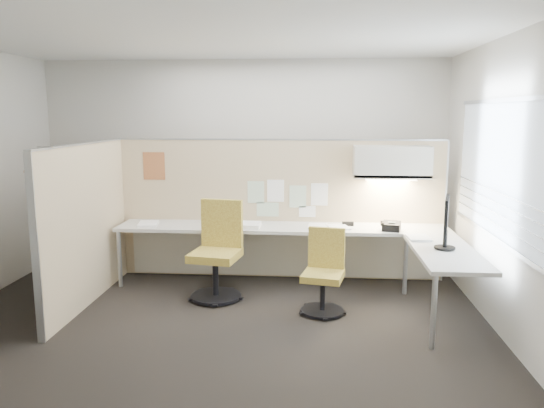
# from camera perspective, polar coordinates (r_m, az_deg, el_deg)

# --- Properties ---
(floor) EXTENTS (5.50, 4.50, 0.01)m
(floor) POSITION_cam_1_polar(r_m,az_deg,el_deg) (5.51, -6.15, -12.57)
(floor) COLOR black
(floor) RESTS_ON ground
(ceiling) EXTENTS (5.50, 4.50, 0.01)m
(ceiling) POSITION_cam_1_polar(r_m,az_deg,el_deg) (5.15, -6.75, 17.75)
(ceiling) COLOR white
(ceiling) RESTS_ON wall_back
(wall_back) EXTENTS (5.50, 0.02, 2.80)m
(wall_back) POSITION_cam_1_polar(r_m,az_deg,el_deg) (7.35, -3.13, 4.40)
(wall_back) COLOR beige
(wall_back) RESTS_ON ground
(wall_front) EXTENTS (5.50, 0.02, 2.80)m
(wall_front) POSITION_cam_1_polar(r_m,az_deg,el_deg) (3.00, -14.56, -3.68)
(wall_front) COLOR beige
(wall_front) RESTS_ON ground
(wall_right) EXTENTS (0.02, 4.50, 2.80)m
(wall_right) POSITION_cam_1_polar(r_m,az_deg,el_deg) (5.36, 23.85, 1.60)
(wall_right) COLOR beige
(wall_right) RESTS_ON ground
(window_pane) EXTENTS (0.01, 2.80, 1.30)m
(window_pane) POSITION_cam_1_polar(r_m,az_deg,el_deg) (5.33, 23.71, 3.20)
(window_pane) COLOR #A2B0BD
(window_pane) RESTS_ON wall_right
(partition_back) EXTENTS (4.10, 0.06, 1.75)m
(partition_back) POSITION_cam_1_polar(r_m,az_deg,el_deg) (6.73, 0.83, -0.60)
(partition_back) COLOR tan
(partition_back) RESTS_ON floor
(partition_left) EXTENTS (0.06, 2.20, 1.75)m
(partition_left) POSITION_cam_1_polar(r_m,az_deg,el_deg) (6.16, -19.29, -2.12)
(partition_left) COLOR tan
(partition_left) RESTS_ON floor
(desk) EXTENTS (4.00, 2.07, 0.73)m
(desk) POSITION_cam_1_polar(r_m,az_deg,el_deg) (6.31, 4.01, -3.85)
(desk) COLOR beige
(desk) RESTS_ON floor
(overhead_bin) EXTENTS (0.90, 0.36, 0.38)m
(overhead_bin) POSITION_cam_1_polar(r_m,az_deg,el_deg) (6.49, 12.74, 4.44)
(overhead_bin) COLOR beige
(overhead_bin) RESTS_ON partition_back
(task_light_strip) EXTENTS (0.60, 0.06, 0.02)m
(task_light_strip) POSITION_cam_1_polar(r_m,az_deg,el_deg) (6.51, 12.67, 2.60)
(task_light_strip) COLOR #FFEABF
(task_light_strip) RESTS_ON overhead_bin
(pinned_papers) EXTENTS (1.01, 0.00, 0.47)m
(pinned_papers) POSITION_cam_1_polar(r_m,az_deg,el_deg) (6.66, 1.50, 0.68)
(pinned_papers) COLOR #8CBF8C
(pinned_papers) RESTS_ON partition_back
(poster) EXTENTS (0.28, 0.00, 0.35)m
(poster) POSITION_cam_1_polar(r_m,az_deg,el_deg) (6.91, -12.57, 4.01)
(poster) COLOR orange
(poster) RESTS_ON partition_back
(chair_left) EXTENTS (0.59, 0.61, 1.09)m
(chair_left) POSITION_cam_1_polar(r_m,az_deg,el_deg) (6.07, -5.87, -5.33)
(chair_left) COLOR black
(chair_left) RESTS_ON floor
(chair_right) EXTENTS (0.48, 0.49, 0.87)m
(chair_right) POSITION_cam_1_polar(r_m,az_deg,el_deg) (5.66, 5.61, -7.52)
(chair_right) COLOR black
(chair_right) RESTS_ON floor
(monitor) EXTENTS (0.21, 0.49, 0.53)m
(monitor) POSITION_cam_1_polar(r_m,az_deg,el_deg) (5.56, 18.23, -1.60)
(monitor) COLOR black
(monitor) RESTS_ON desk
(phone) EXTENTS (0.25, 0.24, 0.12)m
(phone) POSITION_cam_1_polar(r_m,az_deg,el_deg) (6.33, 12.67, -2.36)
(phone) COLOR black
(phone) RESTS_ON desk
(stapler) EXTENTS (0.14, 0.04, 0.05)m
(stapler) POSITION_cam_1_polar(r_m,az_deg,el_deg) (6.51, 8.17, -2.12)
(stapler) COLOR black
(stapler) RESTS_ON desk
(tape_dispenser) EXTENTS (0.11, 0.08, 0.06)m
(tape_dispenser) POSITION_cam_1_polar(r_m,az_deg,el_deg) (6.60, 12.07, -2.03)
(tape_dispenser) COLOR black
(tape_dispenser) RESTS_ON desk
(coat_hook) EXTENTS (0.18, 0.48, 1.43)m
(coat_hook) POSITION_cam_1_polar(r_m,az_deg,el_deg) (5.41, -23.76, 1.75)
(coat_hook) COLOR silver
(coat_hook) RESTS_ON partition_left
(paper_stack_0) EXTENTS (0.28, 0.34, 0.03)m
(paper_stack_0) POSITION_cam_1_polar(r_m,az_deg,el_deg) (6.69, -13.15, -2.07)
(paper_stack_0) COLOR white
(paper_stack_0) RESTS_ON desk
(paper_stack_1) EXTENTS (0.24, 0.31, 0.02)m
(paper_stack_1) POSITION_cam_1_polar(r_m,az_deg,el_deg) (6.53, -5.57, -2.19)
(paper_stack_1) COLOR white
(paper_stack_1) RESTS_ON desk
(paper_stack_2) EXTENTS (0.23, 0.30, 0.05)m
(paper_stack_2) POSITION_cam_1_polar(r_m,az_deg,el_deg) (6.37, -2.32, -2.29)
(paper_stack_2) COLOR white
(paper_stack_2) RESTS_ON desk
(paper_stack_3) EXTENTS (0.25, 0.31, 0.02)m
(paper_stack_3) POSITION_cam_1_polar(r_m,az_deg,el_deg) (6.41, 4.94, -2.39)
(paper_stack_3) COLOR white
(paper_stack_3) RESTS_ON desk
(paper_stack_4) EXTENTS (0.31, 0.35, 0.02)m
(paper_stack_4) POSITION_cam_1_polar(r_m,az_deg,el_deg) (6.37, 7.14, -2.49)
(paper_stack_4) COLOR white
(paper_stack_4) RESTS_ON desk
(paper_stack_5) EXTENTS (0.25, 0.31, 0.02)m
(paper_stack_5) POSITION_cam_1_polar(r_m,az_deg,el_deg) (6.01, 15.47, -3.51)
(paper_stack_5) COLOR white
(paper_stack_5) RESTS_ON desk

